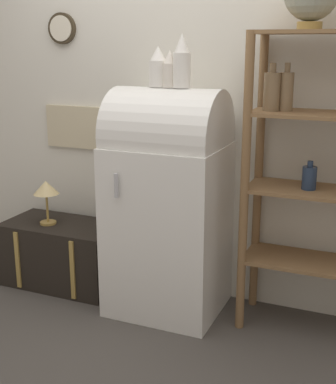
# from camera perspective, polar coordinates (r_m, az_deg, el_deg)

# --- Properties ---
(ground_plane) EXTENTS (12.00, 12.00, 0.00)m
(ground_plane) POSITION_cam_1_polar(r_m,az_deg,el_deg) (3.31, -1.83, -13.98)
(ground_plane) COLOR #4C4742
(wall_back) EXTENTS (7.00, 0.09, 2.70)m
(wall_back) POSITION_cam_1_polar(r_m,az_deg,el_deg) (3.42, 2.03, 10.86)
(wall_back) COLOR silver
(wall_back) RESTS_ON ground_plane
(refrigerator) EXTENTS (0.67, 0.61, 1.39)m
(refrigerator) POSITION_cam_1_polar(r_m,az_deg,el_deg) (3.24, -0.01, -0.76)
(refrigerator) COLOR white
(refrigerator) RESTS_ON ground_plane
(suitcase_trunk) EXTENTS (0.79, 0.44, 0.44)m
(suitcase_trunk) POSITION_cam_1_polar(r_m,az_deg,el_deg) (3.81, -11.12, -6.45)
(suitcase_trunk) COLOR black
(suitcase_trunk) RESTS_ON ground_plane
(shelf_unit) EXTENTS (0.69, 0.37, 1.70)m
(shelf_unit) POSITION_cam_1_polar(r_m,az_deg,el_deg) (3.05, 14.56, 2.87)
(shelf_unit) COLOR olive
(shelf_unit) RESTS_ON ground_plane
(vase_left) EXTENTS (0.11, 0.11, 0.23)m
(vase_left) POSITION_cam_1_polar(r_m,az_deg,el_deg) (3.15, -1.07, 13.09)
(vase_left) COLOR white
(vase_left) RESTS_ON refrigerator
(vase_center) EXTENTS (0.08, 0.08, 0.21)m
(vase_center) POSITION_cam_1_polar(r_m,az_deg,el_deg) (3.11, 0.18, 12.87)
(vase_center) COLOR silver
(vase_center) RESTS_ON refrigerator
(vase_right) EXTENTS (0.10, 0.10, 0.30)m
(vase_right) POSITION_cam_1_polar(r_m,az_deg,el_deg) (3.08, 1.49, 13.62)
(vase_right) COLOR white
(vase_right) RESTS_ON refrigerator
(desk_lamp) EXTENTS (0.17, 0.17, 0.30)m
(desk_lamp) POSITION_cam_1_polar(r_m,az_deg,el_deg) (3.67, -12.87, 0.19)
(desk_lamp) COLOR #AD8942
(desk_lamp) RESTS_ON suitcase_trunk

